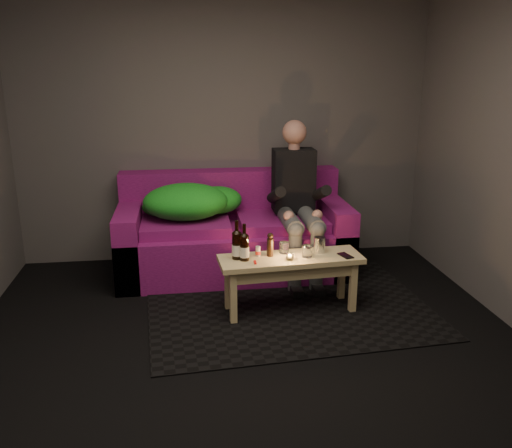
{
  "coord_description": "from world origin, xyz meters",
  "views": [
    {
      "loc": [
        -0.41,
        -3.06,
        1.92
      ],
      "look_at": [
        0.21,
        1.46,
        0.56
      ],
      "focal_mm": 38.0,
      "sensor_mm": 36.0,
      "label": 1
    }
  ],
  "objects_px": {
    "person": "(297,198)",
    "steel_cup": "(319,245)",
    "coffee_table": "(290,267)",
    "sofa": "(233,237)",
    "beer_bottle_a": "(237,245)",
    "beer_bottle_b": "(244,247)"
  },
  "relations": [
    {
      "from": "person",
      "to": "steel_cup",
      "type": "height_order",
      "value": "person"
    },
    {
      "from": "person",
      "to": "coffee_table",
      "type": "height_order",
      "value": "person"
    },
    {
      "from": "sofa",
      "to": "beer_bottle_a",
      "type": "distance_m",
      "value": 0.99
    },
    {
      "from": "beer_bottle_a",
      "to": "beer_bottle_b",
      "type": "distance_m",
      "value": 0.07
    },
    {
      "from": "coffee_table",
      "to": "steel_cup",
      "type": "bearing_deg",
      "value": 16.11
    },
    {
      "from": "coffee_table",
      "to": "person",
      "type": "bearing_deg",
      "value": 74.94
    },
    {
      "from": "coffee_table",
      "to": "beer_bottle_a",
      "type": "distance_m",
      "value": 0.47
    },
    {
      "from": "beer_bottle_a",
      "to": "steel_cup",
      "type": "relative_size",
      "value": 2.45
    },
    {
      "from": "beer_bottle_b",
      "to": "coffee_table",
      "type": "bearing_deg",
      "value": 4.18
    },
    {
      "from": "person",
      "to": "coffee_table",
      "type": "bearing_deg",
      "value": -105.06
    },
    {
      "from": "steel_cup",
      "to": "beer_bottle_b",
      "type": "bearing_deg",
      "value": -170.92
    },
    {
      "from": "sofa",
      "to": "coffee_table",
      "type": "distance_m",
      "value": 1.03
    },
    {
      "from": "person",
      "to": "steel_cup",
      "type": "relative_size",
      "value": 11.28
    },
    {
      "from": "sofa",
      "to": "beer_bottle_b",
      "type": "xyz_separation_m",
      "value": [
        -0.01,
        -0.99,
        0.24
      ]
    },
    {
      "from": "person",
      "to": "beer_bottle_a",
      "type": "xyz_separation_m",
      "value": [
        -0.64,
        -0.78,
        -0.16
      ]
    },
    {
      "from": "coffee_table",
      "to": "steel_cup",
      "type": "xyz_separation_m",
      "value": [
        0.25,
        0.07,
        0.14
      ]
    },
    {
      "from": "beer_bottle_b",
      "to": "steel_cup",
      "type": "xyz_separation_m",
      "value": [
        0.61,
        0.1,
        -0.04
      ]
    },
    {
      "from": "coffee_table",
      "to": "steel_cup",
      "type": "distance_m",
      "value": 0.3
    },
    {
      "from": "sofa",
      "to": "steel_cup",
      "type": "relative_size",
      "value": 16.89
    },
    {
      "from": "beer_bottle_a",
      "to": "steel_cup",
      "type": "distance_m",
      "value": 0.67
    },
    {
      "from": "person",
      "to": "beer_bottle_a",
      "type": "distance_m",
      "value": 1.02
    },
    {
      "from": "person",
      "to": "beer_bottle_a",
      "type": "height_order",
      "value": "person"
    }
  ]
}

